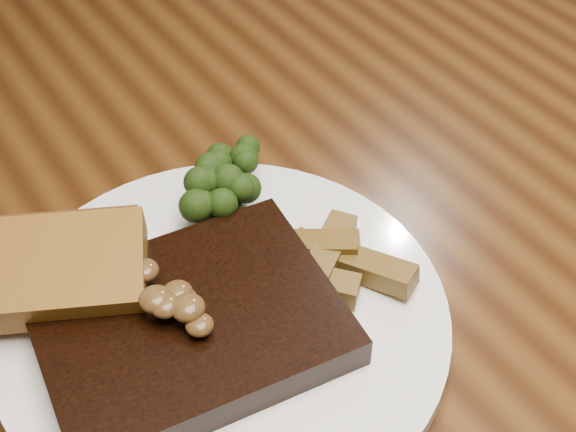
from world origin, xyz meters
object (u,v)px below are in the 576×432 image
object	(u,v)px
steak	(189,326)
potato_wedges	(298,265)
plate	(224,322)
chair_far	(32,107)
garlic_bread	(51,293)
dining_table	(291,318)

from	to	relation	value
steak	potato_wedges	size ratio (longest dim) A/B	1.87
plate	potato_wedges	xyz separation A→B (m)	(0.06, 0.00, 0.02)
chair_far	potato_wedges	xyz separation A→B (m)	(-0.00, -0.69, 0.31)
chair_far	plate	bearing A→B (deg)	76.99
steak	potato_wedges	bearing A→B (deg)	10.68
chair_far	garlic_bread	bearing A→B (deg)	68.72
plate	garlic_bread	world-z (taller)	garlic_bread
chair_far	garlic_bread	distance (m)	0.71
chair_far	plate	distance (m)	0.75
chair_far	plate	world-z (taller)	chair_far
plate	steak	xyz separation A→B (m)	(-0.03, -0.00, 0.02)
dining_table	chair_far	xyz separation A→B (m)	(-0.02, 0.64, -0.19)
dining_table	garlic_bread	xyz separation A→B (m)	(-0.17, 0.02, 0.12)
garlic_bread	potato_wedges	size ratio (longest dim) A/B	1.31
steak	potato_wedges	xyz separation A→B (m)	(0.08, 0.01, -0.00)
dining_table	steak	xyz separation A→B (m)	(-0.11, -0.05, 0.12)
dining_table	garlic_bread	distance (m)	0.21
potato_wedges	garlic_bread	bearing A→B (deg)	155.57
plate	steak	bearing A→B (deg)	-169.33
chair_far	potato_wedges	world-z (taller)	chair_far
chair_far	steak	world-z (taller)	chair_far
chair_far	garlic_bread	world-z (taller)	chair_far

